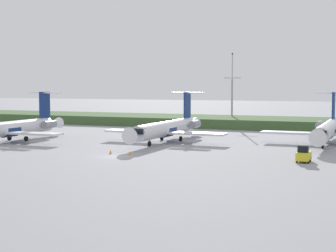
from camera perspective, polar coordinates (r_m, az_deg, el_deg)
name	(u,v)px	position (r m, az deg, el deg)	size (l,w,h in m)	color
ground_plane	(187,138)	(103.43, 2.07, -1.27)	(500.00, 500.00, 0.00)	#939399
grass_berm	(229,122)	(132.25, 6.64, 0.45)	(320.00, 20.00, 2.31)	#426033
regional_jet_second	(11,128)	(99.88, -16.69, -0.19)	(22.81, 31.00, 9.00)	white
regional_jet_third	(167,128)	(95.70, -0.06, -0.20)	(22.81, 31.00, 9.00)	white
regional_jet_fourth	(328,129)	(96.65, 16.99, -0.35)	(22.81, 31.00, 9.00)	white
antenna_mast	(232,95)	(137.17, 6.98, 3.38)	(4.40, 0.50, 18.66)	#B2B2B7
baggage_tug	(304,155)	(72.49, 14.53, -3.05)	(1.72, 3.20, 2.30)	yellow
safety_cone_front_marker	(110,152)	(79.40, -6.27, -2.82)	(0.44, 0.44, 0.55)	orange
safety_cone_mid_marker	(130,153)	(77.98, -4.18, -2.94)	(0.44, 0.44, 0.55)	orange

